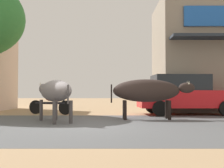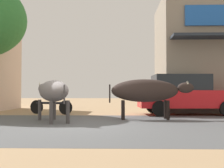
% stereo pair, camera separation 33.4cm
% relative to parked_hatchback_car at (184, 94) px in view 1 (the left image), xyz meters
% --- Properties ---
extents(ground, '(80.00, 80.00, 0.00)m').
position_rel_parked_hatchback_car_xyz_m(ground, '(-3.79, -3.85, -0.84)').
color(ground, '#9E7F5B').
extents(asphalt_road, '(72.00, 6.71, 0.00)m').
position_rel_parked_hatchback_car_xyz_m(asphalt_road, '(-3.79, -3.85, -0.84)').
color(asphalt_road, '#4D4E50').
rests_on(asphalt_road, ground).
extents(parked_hatchback_car, '(4.05, 1.97, 1.64)m').
position_rel_parked_hatchback_car_xyz_m(parked_hatchback_car, '(0.00, 0.00, 0.00)').
color(parked_hatchback_car, red).
rests_on(parked_hatchback_car, ground).
extents(parked_motorcycle, '(1.91, 0.63, 1.04)m').
position_rel_parked_hatchback_car_xyz_m(parked_motorcycle, '(-5.59, 0.14, -0.38)').
color(parked_motorcycle, black).
rests_on(parked_motorcycle, ground).
extents(cow_near_brown, '(1.73, 2.55, 1.29)m').
position_rel_parked_hatchback_car_xyz_m(cow_near_brown, '(-4.82, -2.93, 0.11)').
color(cow_near_brown, slate).
rests_on(cow_near_brown, ground).
extents(cow_far_dark, '(2.89, 0.70, 1.36)m').
position_rel_parked_hatchback_car_xyz_m(cow_far_dark, '(-1.79, -2.10, 0.12)').
color(cow_far_dark, '#2E2320').
rests_on(cow_far_dark, ground).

